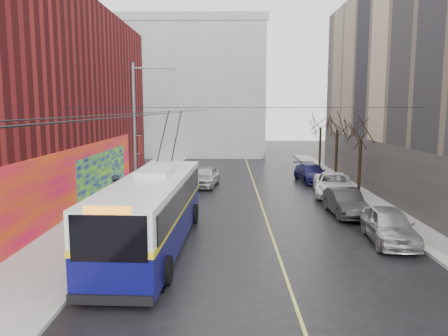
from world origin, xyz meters
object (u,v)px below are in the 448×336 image
object	(u,v)px
tree_near	(361,127)
parked_car_b	(345,202)
tree_far	(321,120)
parked_car_a	(389,225)
pedestrian_c	(116,188)
pedestrian_b	(117,198)
following_car	(205,176)
streetlight_pole	(137,134)
parked_car_c	(333,185)
parked_car_d	(311,173)
tree_mid	(338,121)
pedestrian_a	(111,203)
trolleybus	(153,210)

from	to	relation	value
tree_near	parked_car_b	size ratio (longest dim) A/B	1.35
tree_near	tree_far	bearing A→B (deg)	90.00
parked_car_a	pedestrian_c	bearing A→B (deg)	155.69
pedestrian_b	following_car	bearing A→B (deg)	-19.28
tree_near	parked_car_b	distance (m)	8.09
streetlight_pole	parked_car_c	bearing A→B (deg)	22.70
streetlight_pole	parked_car_d	world-z (taller)	streetlight_pole
tree_mid	pedestrian_a	bearing A→B (deg)	-137.21
streetlight_pole	following_car	distance (m)	10.75
tree_near	parked_car_c	size ratio (longest dim) A/B	1.07
trolleybus	parked_car_b	world-z (taller)	trolleybus
tree_mid	trolleybus	size ratio (longest dim) A/B	0.50
streetlight_pole	pedestrian_a	bearing A→B (deg)	-118.86
parked_car_c	pedestrian_a	bearing A→B (deg)	-142.80
tree_far	parked_car_c	distance (m)	15.26
pedestrian_a	streetlight_pole	bearing A→B (deg)	-45.82
parked_car_b	parked_car_d	size ratio (longest dim) A/B	0.90
parked_car_a	pedestrian_a	size ratio (longest dim) A/B	2.67
pedestrian_a	pedestrian_c	size ratio (longest dim) A/B	1.01
tree_far	parked_car_b	bearing A→B (deg)	-97.54
tree_mid	pedestrian_b	bearing A→B (deg)	-141.98
parked_car_b	streetlight_pole	bearing A→B (deg)	176.91
trolleybus	parked_car_d	xyz separation A→B (m)	(10.70, 18.11, -0.97)
following_car	parked_car_a	bearing A→B (deg)	-50.32
parked_car_b	parked_car_d	bearing A→B (deg)	87.45
tree_far	parked_car_d	world-z (taller)	tree_far
following_car	pedestrian_c	xyz separation A→B (m)	(-5.61, -6.68, 0.23)
trolleybus	parked_car_a	bearing A→B (deg)	6.50
trolleybus	tree_far	bearing A→B (deg)	65.99
tree_mid	tree_far	distance (m)	7.00
tree_mid	trolleybus	xyz separation A→B (m)	(-13.15, -19.49, -3.52)
parked_car_c	parked_car_d	world-z (taller)	parked_car_c
tree_mid	parked_car_d	world-z (taller)	tree_mid
following_car	parked_car_d	bearing A→B (deg)	21.29
tree_near	pedestrian_a	world-z (taller)	tree_near
tree_far	parked_car_a	world-z (taller)	tree_far
tree_mid	parked_car_c	size ratio (longest dim) A/B	1.12
parked_car_d	parked_car_c	bearing A→B (deg)	-92.23
pedestrian_a	tree_mid	bearing A→B (deg)	-64.18
tree_far	pedestrian_a	size ratio (longest dim) A/B	3.58
parked_car_a	pedestrian_b	distance (m)	15.59
pedestrian_b	tree_far	bearing A→B (deg)	-30.96
tree_mid	following_car	world-z (taller)	tree_mid
tree_far	parked_car_a	distance (m)	26.13
parked_car_b	pedestrian_c	bearing A→B (deg)	166.91
streetlight_pole	parked_car_c	size ratio (longest dim) A/B	1.51
streetlight_pole	tree_far	xyz separation A→B (m)	(15.14, 20.00, 0.30)
trolleybus	parked_car_a	distance (m)	11.20
tree_near	tree_far	world-z (taller)	tree_far
tree_near	parked_car_a	distance (m)	12.57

